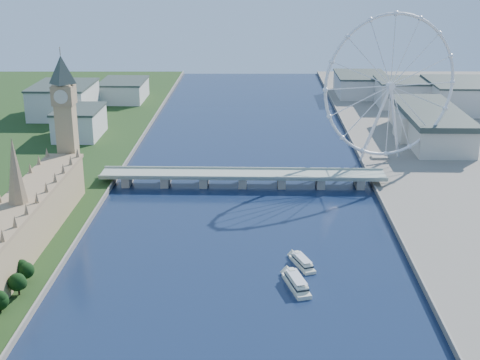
{
  "coord_description": "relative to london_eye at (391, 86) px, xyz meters",
  "views": [
    {
      "loc": [
        10.76,
        -190.63,
        171.05
      ],
      "look_at": [
        0.2,
        210.0,
        34.73
      ],
      "focal_mm": 50.0,
      "sensor_mm": 36.0,
      "label": 1
    }
  ],
  "objects": [
    {
      "name": "tour_boat_far",
      "position": [
        -87.35,
        -222.65,
        -67.52
      ],
      "size": [
        16.25,
        32.91,
        7.07
      ],
      "primitive_type": null,
      "rotation": [
        0.0,
        0.0,
        0.27
      ],
      "color": "beige",
      "rests_on": "ground"
    },
    {
      "name": "city_skyline",
      "position": [
        -80.75,
        205.0,
        -50.56
      ],
      "size": [
        505.0,
        280.0,
        32.0
      ],
      "color": "beige",
      "rests_on": "ground"
    },
    {
      "name": "tour_boat_near",
      "position": [
        -82.55,
        -196.2,
        -67.52
      ],
      "size": [
        16.09,
        27.83,
        5.97
      ],
      "primitive_type": null,
      "rotation": [
        0.0,
        0.0,
        0.36
      ],
      "color": "beige",
      "rests_on": "ground"
    },
    {
      "name": "parliament_range",
      "position": [
        -247.98,
        -185.08,
        -49.04
      ],
      "size": [
        24.0,
        200.0,
        70.0
      ],
      "color": "tan",
      "rests_on": "ground"
    },
    {
      "name": "westminster_bridge",
      "position": [
        -119.98,
        -55.08,
        -60.89
      ],
      "size": [
        220.0,
        22.0,
        9.5
      ],
      "color": "gray",
      "rests_on": "ground"
    },
    {
      "name": "big_ben",
      "position": [
        -247.98,
        -77.08,
        -0.95
      ],
      "size": [
        20.02,
        20.02,
        110.0
      ],
      "color": "tan",
      "rests_on": "ground"
    },
    {
      "name": "london_eye",
      "position": [
        0.0,
        0.0,
        0.0
      ],
      "size": [
        113.6,
        39.12,
        124.3
      ],
      "color": "silver",
      "rests_on": "ground"
    },
    {
      "name": "county_hall",
      "position": [
        55.02,
        74.92,
        -67.52
      ],
      "size": [
        54.0,
        144.0,
        35.0
      ],
      "primitive_type": null,
      "color": "beige",
      "rests_on": "ground"
    }
  ]
}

